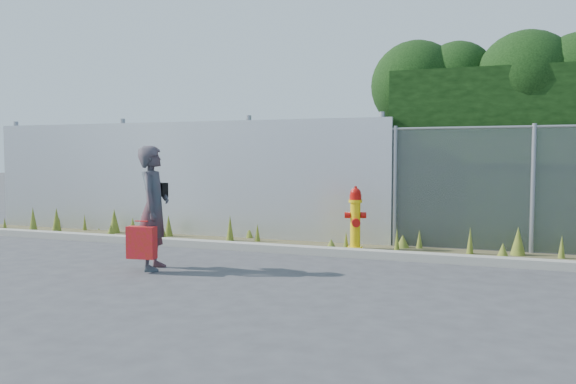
{
  "coord_description": "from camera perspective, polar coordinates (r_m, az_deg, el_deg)",
  "views": [
    {
      "loc": [
        2.56,
        -6.54,
        1.54
      ],
      "look_at": [
        -0.3,
        1.4,
        1.0
      ],
      "focal_mm": 35.0,
      "sensor_mm": 36.0,
      "label": 1
    }
  ],
  "objects": [
    {
      "name": "weed_strip",
      "position": [
        9.7,
        -0.6,
        -4.73
      ],
      "size": [
        16.0,
        1.3,
        0.54
      ],
      "color": "#4C452B",
      "rests_on": "ground"
    },
    {
      "name": "black_shoulder_bag",
      "position": [
        7.96,
        -12.91,
        0.26
      ],
      "size": [
        0.25,
        0.1,
        0.19
      ],
      "rotation": [
        0.0,
        0.0,
        -0.34
      ],
      "color": "black"
    },
    {
      "name": "woman",
      "position": [
        7.82,
        -13.48,
        -1.58
      ],
      "size": [
        0.56,
        0.7,
        1.68
      ],
      "primitive_type": "imported",
      "rotation": [
        0.0,
        0.0,
        1.86
      ],
      "color": "#0E535C",
      "rests_on": "ground"
    },
    {
      "name": "ground",
      "position": [
        7.19,
        -1.55,
        -8.71
      ],
      "size": [
        80.0,
        80.0,
        0.0
      ],
      "primitive_type": "plane",
      "color": "#3C3C3F",
      "rests_on": "ground"
    },
    {
      "name": "corrugated_fence",
      "position": [
        11.18,
        -11.49,
        1.35
      ],
      "size": [
        8.5,
        0.21,
        2.3
      ],
      "color": "silver",
      "rests_on": "ground"
    },
    {
      "name": "curb",
      "position": [
        8.85,
        2.72,
        -5.97
      ],
      "size": [
        16.0,
        0.22,
        0.12
      ],
      "primitive_type": "cube",
      "color": "gray",
      "rests_on": "ground"
    },
    {
      "name": "fire_hydrant",
      "position": [
        9.26,
        6.84,
        -2.75
      ],
      "size": [
        0.35,
        0.31,
        1.05
      ],
      "rotation": [
        0.0,
        0.0,
        0.3
      ],
      "color": "yellow",
      "rests_on": "ground"
    },
    {
      "name": "red_tote_bag",
      "position": [
        7.65,
        -14.65,
        -4.99
      ],
      "size": [
        0.39,
        0.14,
        0.5
      ],
      "rotation": [
        0.0,
        0.0,
        0.11
      ],
      "color": "#A82809"
    }
  ]
}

